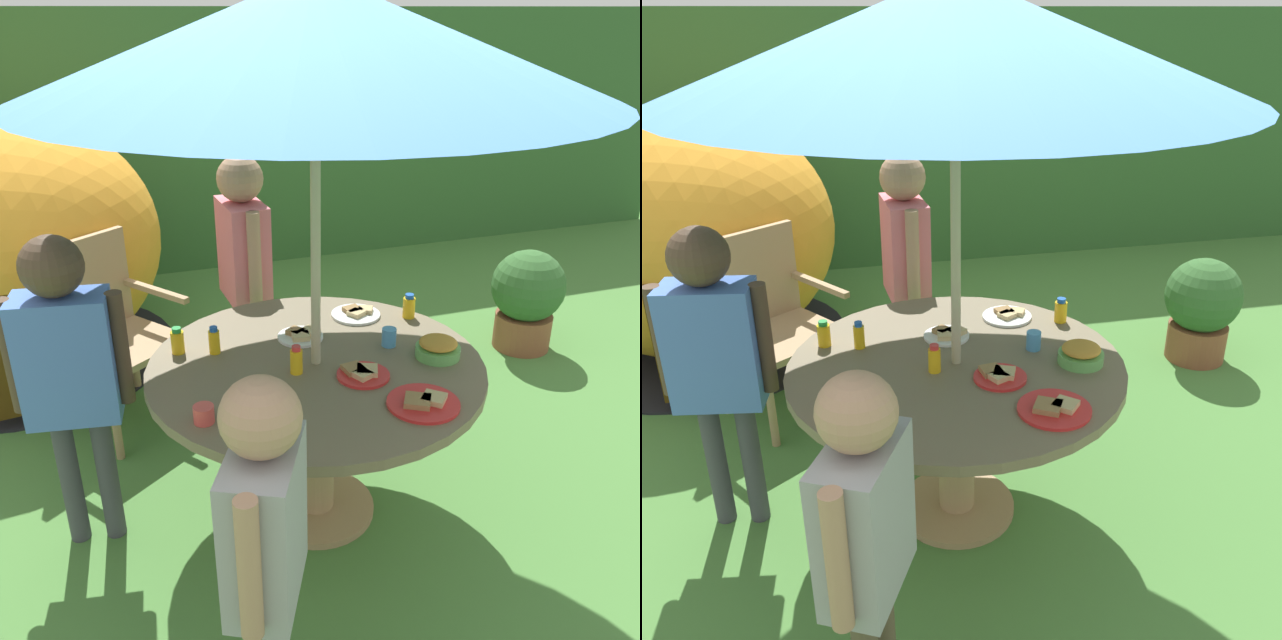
{
  "view_description": "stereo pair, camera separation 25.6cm",
  "coord_description": "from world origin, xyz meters",
  "views": [
    {
      "loc": [
        -0.72,
        -2.14,
        1.95
      ],
      "look_at": [
        0.03,
        0.05,
        0.87
      ],
      "focal_mm": 37.63,
      "sensor_mm": 36.0,
      "label": 1
    },
    {
      "loc": [
        -0.48,
        -2.21,
        1.95
      ],
      "look_at": [
        0.03,
        0.05,
        0.87
      ],
      "focal_mm": 37.63,
      "sensor_mm": 36.0,
      "label": 2
    }
  ],
  "objects": [
    {
      "name": "juice_bottle_near_left",
      "position": [
        -0.35,
        0.21,
        0.77
      ],
      "size": [
        0.04,
        0.04,
        0.11
      ],
      "color": "yellow",
      "rests_on": "garden_table"
    },
    {
      "name": "potted_plant",
      "position": [
        1.71,
        1.02,
        0.34
      ],
      "size": [
        0.44,
        0.44,
        0.63
      ],
      "color": "brown",
      "rests_on": "ground_plane"
    },
    {
      "name": "cup_near",
      "position": [
        0.32,
        0.04,
        0.75
      ],
      "size": [
        0.06,
        0.06,
        0.07
      ],
      "primitive_type": "cylinder",
      "color": "#4C99D8",
      "rests_on": "garden_table"
    },
    {
      "name": "juice_bottle_center_front",
      "position": [
        -0.49,
        0.26,
        0.76
      ],
      "size": [
        0.05,
        0.05,
        0.11
      ],
      "color": "yellow",
      "rests_on": "garden_table"
    },
    {
      "name": "wooden_chair",
      "position": [
        -0.75,
        1.04,
        0.53
      ],
      "size": [
        0.71,
        0.7,
        0.94
      ],
      "rotation": [
        0.0,
        0.0,
        0.62
      ],
      "color": "tan",
      "rests_on": "ground_plane"
    },
    {
      "name": "child_in_grey_shirt",
      "position": [
        -0.42,
        -0.85,
        0.76
      ],
      "size": [
        0.29,
        0.37,
        1.18
      ],
      "rotation": [
        0.0,
        0.0,
        1.11
      ],
      "color": "brown",
      "rests_on": "ground_plane"
    },
    {
      "name": "cup_far",
      "position": [
        -0.48,
        -0.26,
        0.74
      ],
      "size": [
        0.07,
        0.07,
        0.06
      ],
      "primitive_type": "cylinder",
      "color": "#E04C47",
      "rests_on": "garden_table"
    },
    {
      "name": "juice_bottle_far_left",
      "position": [
        0.52,
        0.26,
        0.76
      ],
      "size": [
        0.05,
        0.05,
        0.11
      ],
      "color": "yellow",
      "rests_on": "garden_table"
    },
    {
      "name": "dome_tent",
      "position": [
        -1.21,
        1.89,
        0.72
      ],
      "size": [
        1.93,
        1.93,
        1.46
      ],
      "rotation": [
        0.0,
        0.0,
        0.13
      ],
      "color": "orange",
      "rests_on": "ground_plane"
    },
    {
      "name": "plate_front_edge",
      "position": [
        0.31,
        0.35,
        0.72
      ],
      "size": [
        0.22,
        0.22,
        0.03
      ],
      "color": "white",
      "rests_on": "garden_table"
    },
    {
      "name": "patio_umbrella",
      "position": [
        0.0,
        0.0,
        1.87
      ],
      "size": [
        1.93,
        1.93,
        2.05
      ],
      "color": "#B7AD8C",
      "rests_on": "ground_plane"
    },
    {
      "name": "plate_back_edge",
      "position": [
        0.01,
        0.22,
        0.73
      ],
      "size": [
        0.19,
        0.19,
        0.03
      ],
      "color": "white",
      "rests_on": "garden_table"
    },
    {
      "name": "garden_table",
      "position": [
        0.0,
        0.0,
        0.58
      ],
      "size": [
        1.29,
        1.29,
        0.71
      ],
      "color": "tan",
      "rests_on": "ground_plane"
    },
    {
      "name": "snack_bowl",
      "position": [
        0.46,
        -0.11,
        0.75
      ],
      "size": [
        0.18,
        0.18,
        0.08
      ],
      "color": "#66B259",
      "rests_on": "garden_table"
    },
    {
      "name": "juice_bottle_near_right",
      "position": [
        -0.09,
        -0.05,
        0.77
      ],
      "size": [
        0.05,
        0.05,
        0.11
      ],
      "color": "yellow",
      "rests_on": "garden_table"
    },
    {
      "name": "plate_far_right",
      "position": [
        0.13,
        -0.16,
        0.73
      ],
      "size": [
        0.2,
        0.2,
        0.03
      ],
      "color": "red",
      "rests_on": "garden_table"
    },
    {
      "name": "child_in_blue_shirt",
      "position": [
        -0.89,
        0.14,
        0.81
      ],
      "size": [
        0.43,
        0.23,
        1.27
      ],
      "rotation": [
        0.0,
        0.0,
        -0.16
      ],
      "color": "#3F3F47",
      "rests_on": "ground_plane"
    },
    {
      "name": "plate_mid_left",
      "position": [
        0.25,
        -0.41,
        0.72
      ],
      "size": [
        0.25,
        0.25,
        0.03
      ],
      "color": "red",
      "rests_on": "garden_table"
    },
    {
      "name": "hedge_backdrop",
      "position": [
        0.0,
        3.4,
        0.98
      ],
      "size": [
        9.0,
        0.7,
        1.96
      ],
      "primitive_type": "cube",
      "color": "#33602D",
      "rests_on": "ground_plane"
    },
    {
      "name": "ground_plane",
      "position": [
        0.0,
        0.0,
        -0.01
      ],
      "size": [
        10.0,
        10.0,
        0.02
      ],
      "primitive_type": "cube",
      "color": "#477A38"
    },
    {
      "name": "child_in_pink_shirt",
      "position": [
        -0.05,
        0.98,
        0.85
      ],
      "size": [
        0.23,
        0.45,
        1.32
      ],
      "rotation": [
        0.0,
        0.0,
        -1.52
      ],
      "color": "navy",
      "rests_on": "ground_plane"
    }
  ]
}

